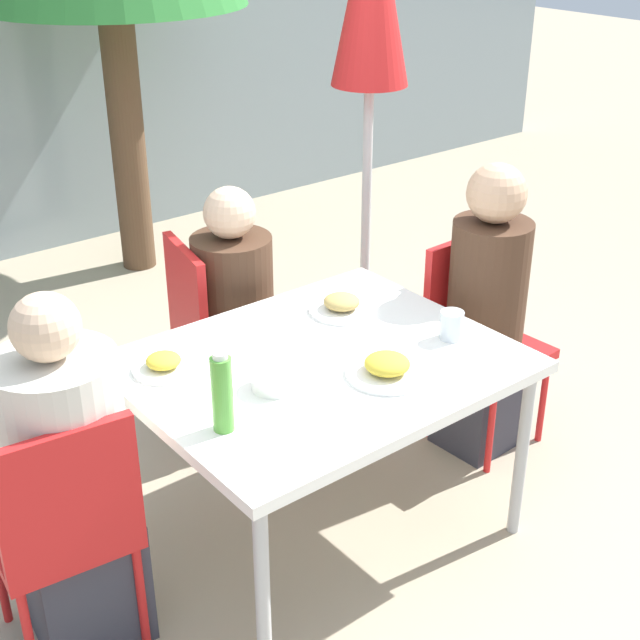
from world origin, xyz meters
name	(u,v)px	position (x,y,z in m)	size (l,w,h in m)	color
ground_plane	(320,530)	(0.00, 0.00, 0.00)	(24.00, 24.00, 0.00)	tan
dining_table	(320,374)	(0.00, 0.00, 0.67)	(1.24, 1.00, 0.72)	white
chair_left	(64,521)	(-0.93, 0.02, 0.51)	(0.44, 0.44, 0.86)	red
person_left	(70,488)	(-0.87, 0.09, 0.55)	(0.37, 0.37, 1.18)	#383842
chair_right	(476,327)	(0.92, 0.12, 0.51)	(0.42, 0.42, 0.86)	red
person_right	(485,318)	(0.87, 0.04, 0.59)	(0.31, 0.31, 1.23)	#383842
chair_far	(212,324)	(0.08, 0.82, 0.51)	(0.47, 0.47, 0.86)	red
person_far	(235,322)	(0.15, 0.75, 0.52)	(0.35, 0.35, 1.10)	#473D33
closed_umbrella	(371,16)	(0.98, 0.89, 1.64)	(0.36, 0.36, 2.19)	#333333
plate_0	(342,305)	(0.29, 0.24, 0.75)	(0.24, 0.24, 0.07)	white
plate_1	(164,364)	(-0.44, 0.26, 0.74)	(0.21, 0.21, 0.06)	white
plate_2	(387,368)	(0.11, -0.21, 0.75)	(0.27, 0.27, 0.07)	white
bottle	(222,393)	(-0.47, -0.15, 0.84)	(0.06, 0.06, 0.25)	#51A338
drinking_cup	(452,325)	(0.46, -0.16, 0.77)	(0.08, 0.08, 0.10)	silver
salad_bowl	(274,380)	(-0.22, -0.05, 0.75)	(0.15, 0.15, 0.06)	white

